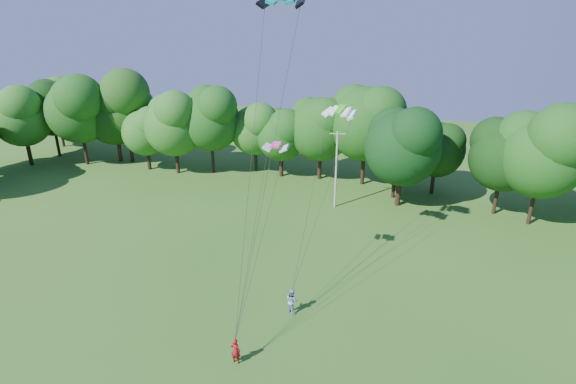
% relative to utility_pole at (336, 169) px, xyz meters
% --- Properties ---
extents(utility_pole, '(1.65, 0.46, 8.37)m').
position_rel_utility_pole_xyz_m(utility_pole, '(0.00, 0.00, 0.00)').
color(utility_pole, '#AEADA5').
rests_on(utility_pole, ground).
extents(kite_flyer_left, '(0.63, 0.42, 1.72)m').
position_rel_utility_pole_xyz_m(kite_flyer_left, '(0.50, -25.04, -3.44)').
color(kite_flyer_left, maroon).
rests_on(kite_flyer_left, ground).
extents(kite_flyer_right, '(1.14, 1.09, 1.86)m').
position_rel_utility_pole_xyz_m(kite_flyer_right, '(1.97, -19.21, -3.37)').
color(kite_flyer_right, '#9DB0DA').
rests_on(kite_flyer_right, ground).
extents(kite_green, '(2.75, 1.69, 0.59)m').
position_rel_utility_pole_xyz_m(kite_green, '(2.73, -10.55, 8.49)').
color(kite_green, '#44CC1E').
rests_on(kite_green, ground).
extents(kite_pink, '(1.87, 1.05, 0.28)m').
position_rel_utility_pole_xyz_m(kite_pink, '(-0.39, -16.04, 6.83)').
color(kite_pink, '#EC419E').
rests_on(kite_pink, ground).
extents(tree_back_west, '(8.84, 8.84, 12.86)m').
position_rel_utility_pole_xyz_m(tree_back_west, '(-31.36, 5.78, 3.73)').
color(tree_back_west, '#372516').
rests_on(tree_back_west, ground).
extents(tree_back_center, '(8.74, 8.74, 12.71)m').
position_rel_utility_pole_xyz_m(tree_back_center, '(6.36, 2.83, 3.64)').
color(tree_back_center, black).
rests_on(tree_back_center, ground).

